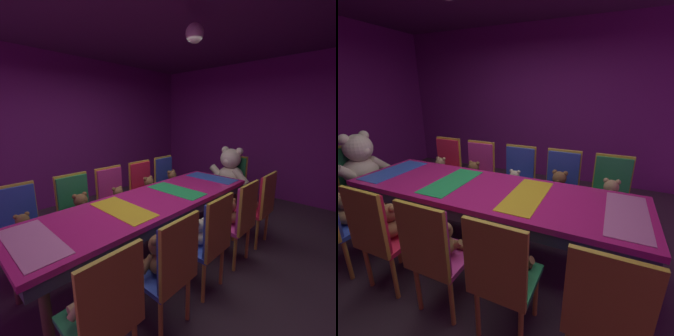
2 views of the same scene
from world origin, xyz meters
TOP-DOWN VIEW (x-y plane):
  - ground_plane at (0.00, 0.00)m, footprint 7.90×7.90m
  - wall_back at (0.00, 3.20)m, footprint 5.20×0.12m
  - wall_left at (-2.60, 0.00)m, footprint 0.12×6.40m
  - banquet_table at (0.00, 0.00)m, footprint 0.90×2.97m
  - chair_left_0 at (-0.83, -1.15)m, footprint 0.42×0.41m
  - teddy_left_0 at (-0.69, -1.15)m, footprint 0.22×0.28m
  - chair_left_1 at (-0.82, -0.54)m, footprint 0.42×0.41m
  - teddy_left_1 at (-0.67, -0.54)m, footprint 0.27×0.35m
  - chair_left_2 at (-0.83, -0.00)m, footprint 0.42×0.41m
  - teddy_left_2 at (-0.68, -0.00)m, footprint 0.23×0.30m
  - chair_left_3 at (-0.83, 0.57)m, footprint 0.42×0.41m
  - teddy_left_3 at (-0.68, 0.57)m, footprint 0.26×0.33m
  - chair_left_4 at (-0.85, 1.13)m, footprint 0.42×0.41m
  - teddy_left_4 at (-0.70, 1.13)m, footprint 0.26×0.33m
  - chair_right_0 at (0.82, -1.14)m, footprint 0.42×0.41m
  - teddy_right_0 at (0.68, -1.14)m, footprint 0.26×0.33m
  - chair_right_1 at (0.83, -0.58)m, footprint 0.42×0.41m
  - teddy_right_1 at (0.68, -0.58)m, footprint 0.27×0.35m
  - chair_right_2 at (0.82, -0.02)m, footprint 0.42×0.41m
  - teddy_right_2 at (0.68, -0.02)m, footprint 0.21×0.27m
  - chair_right_3 at (0.82, 0.58)m, footprint 0.42×0.41m
  - teddy_right_3 at (0.68, 0.58)m, footprint 0.24×0.31m
  - chair_right_4 at (0.84, 1.15)m, footprint 0.42×0.41m
  - teddy_right_4 at (0.69, 1.15)m, footprint 0.23×0.30m
  - throne_chair at (0.00, 2.03)m, footprint 0.41×0.42m
  - king_teddy_bear at (0.00, 1.85)m, footprint 0.74×0.58m
  - pendant_light at (0.21, 0.47)m, footprint 0.20×0.20m

SIDE VIEW (x-z plane):
  - ground_plane at x=0.00m, z-range 0.00..0.00m
  - teddy_right_2 at x=0.68m, z-range 0.44..0.70m
  - teddy_left_0 at x=-0.69m, z-range 0.44..0.70m
  - teddy_right_4 at x=0.69m, z-range 0.44..0.72m
  - teddy_left_2 at x=-0.68m, z-range 0.44..0.72m
  - teddy_right_3 at x=0.68m, z-range 0.44..0.73m
  - teddy_left_4 at x=-0.70m, z-range 0.44..0.75m
  - teddy_left_3 at x=-0.68m, z-range 0.44..0.75m
  - teddy_right_0 at x=0.68m, z-range 0.44..0.75m
  - chair_left_0 at x=-0.83m, z-range 0.10..1.09m
  - chair_left_1 at x=-0.82m, z-range 0.10..1.09m
  - chair_left_2 at x=-0.83m, z-range 0.10..1.09m
  - chair_left_3 at x=-0.83m, z-range 0.10..1.09m
  - chair_left_4 at x=-0.85m, z-range 0.10..1.09m
  - chair_right_0 at x=0.82m, z-range 0.10..1.09m
  - chair_right_1 at x=0.83m, z-range 0.10..1.09m
  - chair_right_2 at x=0.82m, z-range 0.10..1.09m
  - chair_right_3 at x=0.82m, z-range 0.10..1.09m
  - chair_right_4 at x=0.84m, z-range 0.10..1.09m
  - throne_chair at x=0.00m, z-range 0.10..1.09m
  - teddy_left_1 at x=-0.67m, z-range 0.43..0.76m
  - teddy_right_1 at x=0.68m, z-range 0.43..0.76m
  - banquet_table at x=0.00m, z-range 0.28..1.03m
  - king_teddy_bear at x=0.00m, z-range 0.41..1.11m
  - wall_back at x=0.00m, z-range 0.00..2.80m
  - wall_left at x=-2.60m, z-range 0.00..2.80m
  - pendant_light at x=0.21m, z-range 2.45..2.65m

